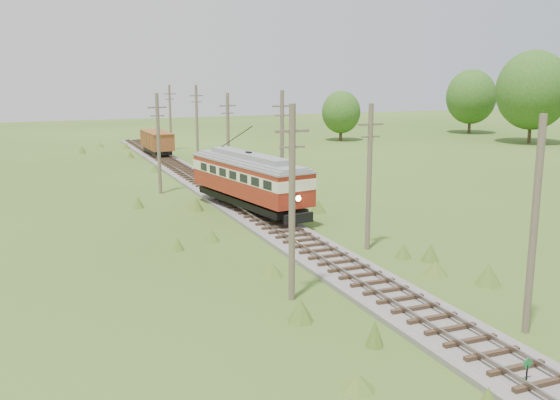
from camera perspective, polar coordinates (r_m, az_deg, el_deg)
name	(u,v)px	position (r m, az deg, el deg)	size (l,w,h in m)	color
railbed_main	(231,200)	(50.49, -4.48, -0.01)	(3.60, 96.00, 0.57)	#605B54
switch_marker	(527,370)	(23.01, 21.66, -14.21)	(0.45, 0.06, 1.08)	black
streetcar	(249,177)	(45.97, -2.86, 2.11)	(5.25, 13.29, 6.00)	black
gondola	(157,141)	(78.49, -11.19, 5.29)	(2.76, 7.94, 2.62)	black
gravel_pile	(212,163)	(68.95, -6.21, 3.35)	(2.94, 3.12, 1.07)	gray
utility_pole_r_1	(534,227)	(26.35, 22.21, -2.29)	(0.30, 0.30, 8.80)	brown
utility_pole_r_2	(369,176)	(36.62, 8.16, 2.20)	(1.60, 0.30, 8.60)	brown
utility_pole_r_3	(282,148)	(48.08, 0.18, 4.80)	(1.60, 0.30, 9.00)	brown
utility_pole_r_4	(228,136)	(60.20, -4.77, 5.85)	(1.60, 0.30, 8.40)	brown
utility_pole_r_5	(197,123)	(72.73, -7.61, 6.98)	(1.60, 0.30, 8.90)	brown
utility_pole_r_6	(170,117)	(85.29, -10.00, 7.51)	(1.60, 0.30, 8.70)	brown
utility_pole_l_a	(292,202)	(27.95, 1.11, -0.18)	(1.60, 0.30, 9.00)	brown
utility_pole_l_b	(159,143)	(54.47, -11.04, 5.17)	(1.60, 0.30, 8.60)	brown
tree_right_4	(533,90)	(99.18, 22.12, 9.29)	(10.50, 10.50, 13.53)	#38281C
tree_right_5	(471,97)	(112.51, 17.07, 9.01)	(8.40, 8.40, 10.82)	#38281C
tree_mid_b	(341,112)	(96.50, 5.61, 8.00)	(5.88, 5.88, 7.57)	#38281C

